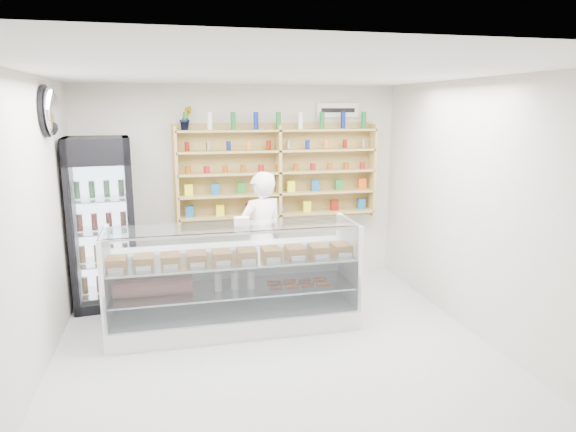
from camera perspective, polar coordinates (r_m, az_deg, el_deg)
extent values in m
plane|color=#B9BABF|center=(5.38, -0.89, -15.56)|extent=(5.00, 5.00, 0.00)
plane|color=white|center=(4.78, -1.00, 15.72)|extent=(5.00, 5.00, 0.00)
plane|color=beige|center=(7.32, -5.15, 3.36)|extent=(4.50, 0.00, 4.50)
plane|color=beige|center=(2.63, 11.15, -12.68)|extent=(4.50, 0.00, 4.50)
plane|color=beige|center=(4.94, -27.36, -2.09)|extent=(0.00, 5.00, 5.00)
plane|color=beige|center=(5.80, 21.34, 0.33)|extent=(0.00, 5.00, 5.00)
cube|color=white|center=(6.05, -5.92, -11.19)|extent=(2.79, 0.79, 0.23)
cube|color=white|center=(6.24, -6.44, -6.44)|extent=(2.79, 0.05, 0.59)
cube|color=silver|center=(5.92, -5.99, -8.00)|extent=(2.68, 0.70, 0.02)
cube|color=silver|center=(5.81, -6.06, -4.81)|extent=(2.73, 0.73, 0.02)
cube|color=silver|center=(5.48, -5.53, -6.91)|extent=(2.73, 0.11, 0.97)
cube|color=silver|center=(5.66, -6.09, -1.16)|extent=(2.73, 0.55, 0.01)
imported|color=white|center=(6.53, -2.97, -2.52)|extent=(0.73, 0.60, 1.71)
cube|color=black|center=(6.85, -19.96, -0.72)|extent=(0.84, 0.82, 2.14)
cube|color=#340537|center=(6.38, -21.18, 6.58)|extent=(0.75, 0.10, 0.30)
cube|color=silver|center=(6.52, -20.55, -2.25)|extent=(0.64, 0.07, 1.69)
cube|color=tan|center=(7.06, -12.26, 4.38)|extent=(0.04, 0.28, 1.33)
cube|color=tan|center=(7.22, -1.05, 4.82)|extent=(0.04, 0.28, 1.33)
cube|color=tan|center=(7.64, 9.30, 5.05)|extent=(0.04, 0.28, 1.33)
cube|color=tan|center=(7.32, -1.03, 0.23)|extent=(2.80, 0.28, 0.03)
cube|color=tan|center=(7.26, -1.04, 2.55)|extent=(2.80, 0.28, 0.03)
cube|color=tan|center=(7.22, -1.05, 4.90)|extent=(2.80, 0.28, 0.03)
cube|color=tan|center=(7.19, -1.06, 7.27)|extent=(2.80, 0.28, 0.03)
cube|color=tan|center=(7.17, -1.07, 9.50)|extent=(2.80, 0.28, 0.03)
imported|color=#1E6626|center=(7.01, -11.29, 10.62)|extent=(0.20, 0.17, 0.31)
ellipsoid|color=silver|center=(5.97, -24.84, 10.53)|extent=(0.15, 0.50, 0.50)
cube|color=white|center=(7.53, 5.55, 11.62)|extent=(0.62, 0.03, 0.20)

